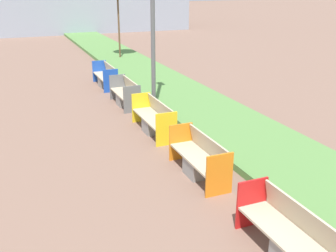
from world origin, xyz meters
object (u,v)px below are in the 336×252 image
object	(u,v)px
bench_orange_frame	(200,161)
bench_yellow_frame	(154,120)
bench_red_frame	(297,246)
bench_grey_frame	(126,96)
bench_blue_frame	(106,78)

from	to	relation	value
bench_orange_frame	bench_yellow_frame	xyz separation A→B (m)	(0.00, 3.00, 0.01)
bench_red_frame	bench_orange_frame	world-z (taller)	same
bench_orange_frame	bench_grey_frame	bearing A→B (deg)	90.01
bench_blue_frame	bench_grey_frame	bearing A→B (deg)	-90.04
bench_red_frame	bench_yellow_frame	distance (m)	6.38
bench_red_frame	bench_orange_frame	bearing A→B (deg)	90.09
bench_grey_frame	bench_blue_frame	size ratio (longest dim) A/B	0.92
bench_orange_frame	bench_grey_frame	world-z (taller)	same
bench_yellow_frame	bench_blue_frame	bearing A→B (deg)	90.01
bench_red_frame	bench_blue_frame	distance (m)	12.31
bench_yellow_frame	bench_grey_frame	size ratio (longest dim) A/B	1.15
bench_red_frame	bench_yellow_frame	bearing A→B (deg)	90.03
bench_yellow_frame	bench_blue_frame	world-z (taller)	same
bench_orange_frame	bench_yellow_frame	world-z (taller)	same
bench_orange_frame	bench_blue_frame	xyz separation A→B (m)	(0.00, 8.93, 0.00)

